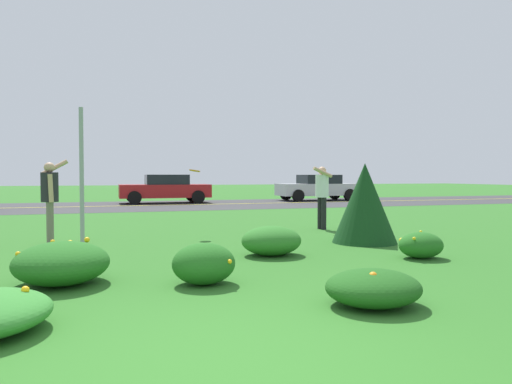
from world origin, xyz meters
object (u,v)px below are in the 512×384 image
(car_red_center_left, at_px, (165,189))
(person_catcher_white_shirt, at_px, (322,192))
(sign_post_near_path, at_px, (82,181))
(person_thrower_dark_shirt, at_px, (50,195))
(car_silver_leftmost, at_px, (318,187))
(frisbee_orange, at_px, (195,171))

(car_red_center_left, bearing_deg, person_catcher_white_shirt, -79.47)
(car_red_center_left, bearing_deg, sign_post_near_path, -102.13)
(person_thrower_dark_shirt, height_order, person_catcher_white_shirt, person_thrower_dark_shirt)
(person_thrower_dark_shirt, xyz_separation_m, person_catcher_white_shirt, (6.41, 0.61, -0.03))
(person_catcher_white_shirt, relative_size, car_silver_leftmost, 0.36)
(frisbee_orange, height_order, car_silver_leftmost, frisbee_orange)
(sign_post_near_path, height_order, person_thrower_dark_shirt, sign_post_near_path)
(person_thrower_dark_shirt, bearing_deg, frisbee_orange, 4.95)
(person_thrower_dark_shirt, xyz_separation_m, car_red_center_left, (3.97, 13.73, -0.26))
(sign_post_near_path, xyz_separation_m, car_red_center_left, (3.29, 15.28, -0.55))
(sign_post_near_path, relative_size, car_red_center_left, 0.58)
(frisbee_orange, xyz_separation_m, car_silver_leftmost, (9.47, 13.47, -0.76))
(person_thrower_dark_shirt, xyz_separation_m, frisbee_orange, (3.03, 0.26, 0.50))
(frisbee_orange, bearing_deg, car_silver_leftmost, 54.89)
(person_thrower_dark_shirt, distance_m, frisbee_orange, 3.09)
(person_catcher_white_shirt, height_order, car_silver_leftmost, person_catcher_white_shirt)
(car_red_center_left, bearing_deg, person_thrower_dark_shirt, -106.13)
(person_catcher_white_shirt, height_order, car_red_center_left, person_catcher_white_shirt)
(car_silver_leftmost, bearing_deg, person_catcher_white_shirt, -114.90)
(person_thrower_dark_shirt, bearing_deg, sign_post_near_path, -66.17)
(car_silver_leftmost, bearing_deg, person_thrower_dark_shirt, -132.32)
(frisbee_orange, bearing_deg, car_red_center_left, 86.02)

